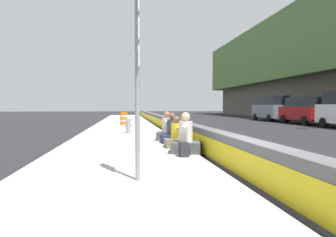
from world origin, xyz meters
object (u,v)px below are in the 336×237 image
at_px(fire_hydrant, 128,124).
at_px(parked_car_fourth, 304,110).
at_px(backpack, 184,150).
at_px(seated_person_far, 167,131).
at_px(seated_person_middle, 176,137).
at_px(seated_person_foreground, 186,140).
at_px(construction_barrel, 124,119).
at_px(parked_car_midline, 271,108).
at_px(route_sign_post, 138,69).
at_px(seated_person_rear, 172,133).

bearing_deg(fire_hydrant, parked_car_fourth, -63.91).
bearing_deg(backpack, seated_person_far, -1.30).
xyz_separation_m(seated_person_middle, parked_car_fourth, (12.58, -13.13, 0.71)).
bearing_deg(seated_person_foreground, seated_person_far, 1.56).
xyz_separation_m(fire_hydrant, seated_person_middle, (-5.38, -1.58, -0.12)).
distance_m(backpack, construction_barrel, 13.78).
xyz_separation_m(seated_person_foreground, parked_car_midline, (19.36, -13.07, 0.83)).
bearing_deg(parked_car_midline, seated_person_far, 140.67).
xyz_separation_m(route_sign_post, fire_hydrant, (9.56, 0.10, -1.65)).
relative_size(seated_person_middle, seated_person_rear, 0.93).
height_order(fire_hydrant, construction_barrel, construction_barrel).
xyz_separation_m(route_sign_post, parked_car_midline, (22.38, -14.63, -0.88)).
bearing_deg(seated_person_far, fire_hydrant, 25.73).
height_order(seated_person_middle, backpack, seated_person_middle).
distance_m(construction_barrel, parked_car_midline, 16.31).
relative_size(seated_person_foreground, construction_barrel, 1.28).
bearing_deg(seated_person_foreground, seated_person_middle, 3.79).
xyz_separation_m(route_sign_post, seated_person_middle, (4.18, -1.48, -1.76)).
relative_size(seated_person_foreground, seated_person_far, 1.03).
bearing_deg(route_sign_post, seated_person_rear, -15.86).
bearing_deg(route_sign_post, seated_person_foreground, -27.16).
bearing_deg(route_sign_post, seated_person_far, -13.04).
bearing_deg(seated_person_far, parked_car_midline, -39.33).
height_order(route_sign_post, backpack, route_sign_post).
bearing_deg(seated_person_middle, seated_person_rear, -2.48).
relative_size(seated_person_middle, parked_car_fourth, 0.22).
bearing_deg(construction_barrel, fire_hydrant, -177.60).
xyz_separation_m(seated_person_rear, seated_person_far, (0.94, 0.06, 0.01)).
height_order(fire_hydrant, seated_person_foreground, seated_person_foreground).
xyz_separation_m(seated_person_foreground, seated_person_far, (3.29, 0.09, -0.01)).
height_order(fire_hydrant, parked_car_fourth, parked_car_fourth).
relative_size(seated_person_foreground, seated_person_rear, 1.06).
bearing_deg(route_sign_post, fire_hydrant, 0.60).
height_order(route_sign_post, seated_person_middle, route_sign_post).
bearing_deg(construction_barrel, parked_car_midline, -67.03).
height_order(parked_car_fourth, parked_car_midline, parked_car_midline).
relative_size(seated_person_foreground, parked_car_midline, 0.24).
bearing_deg(backpack, route_sign_post, 149.81).
bearing_deg(parked_car_fourth, construction_barrel, 92.81).
bearing_deg(route_sign_post, backpack, -30.19).
relative_size(backpack, construction_barrel, 0.42).
distance_m(fire_hydrant, parked_car_fourth, 16.38).
bearing_deg(fire_hydrant, seated_person_foreground, -165.81).
xyz_separation_m(seated_person_far, parked_car_fourth, (10.44, -13.14, 0.67)).
relative_size(route_sign_post, seated_person_foreground, 2.97).
distance_m(fire_hydrant, backpack, 7.35).
xyz_separation_m(fire_hydrant, construction_barrel, (6.46, 0.27, 0.03)).
distance_m(route_sign_post, backpack, 3.33).
relative_size(seated_person_rear, parked_car_midline, 0.22).
xyz_separation_m(seated_person_foreground, construction_barrel, (13.00, 1.92, 0.10)).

